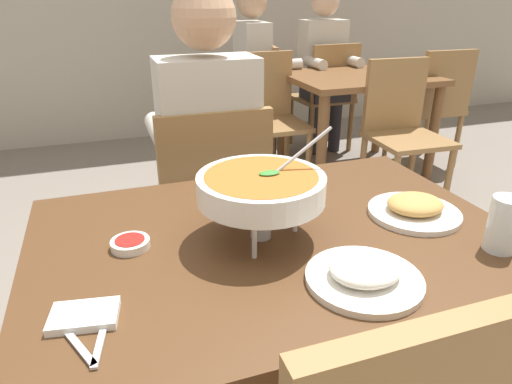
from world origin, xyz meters
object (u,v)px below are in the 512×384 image
object	(u,v)px
chair_diner_main	(212,202)
chair_bg_corner	(401,124)
appetizer_plate	(415,208)
patron_bg_left	(257,66)
patron_bg_middle	(324,62)
chair_bg_right	(268,111)
chair_bg_middle	(328,92)
curry_bowl	(262,189)
dining_table_main	(275,274)
dining_table_far	(357,93)
diner_main	(207,143)
drink_glass	(503,227)
chair_bg_window	(434,102)
sauce_dish	(130,243)
rice_plate	(364,274)
chair_bg_left	(256,96)

from	to	relation	value
chair_diner_main	chair_bg_corner	world-z (taller)	same
chair_diner_main	appetizer_plate	size ratio (longest dim) A/B	3.75
patron_bg_left	patron_bg_middle	bearing A→B (deg)	1.26
chair_bg_right	appetizer_plate	bearing A→B (deg)	-99.72
chair_bg_middle	chair_bg_corner	world-z (taller)	same
chair_diner_main	curry_bowl	world-z (taller)	curry_bowl
dining_table_main	chair_bg_right	world-z (taller)	chair_bg_right
dining_table_far	patron_bg_left	world-z (taller)	patron_bg_left
chair_diner_main	chair_bg_corner	distance (m)	1.59
chair_bg_corner	curry_bowl	bearing A→B (deg)	-135.46
chair_bg_middle	patron_bg_left	bearing A→B (deg)	177.60
curry_bowl	dining_table_far	distance (m)	2.44
diner_main	chair_diner_main	bearing A→B (deg)	-90.00
patron_bg_left	drink_glass	bearing A→B (deg)	-97.53
dining_table_main	curry_bowl	bearing A→B (deg)	-172.93
chair_bg_middle	chair_diner_main	bearing A→B (deg)	-128.87
chair_diner_main	dining_table_far	size ratio (longest dim) A/B	0.90
chair_bg_middle	chair_bg_window	world-z (taller)	same
curry_bowl	dining_table_far	world-z (taller)	curry_bowl
appetizer_plate	patron_bg_left	size ratio (longest dim) A/B	0.18
chair_bg_middle	diner_main	bearing A→B (deg)	-129.39
sauce_dish	chair_bg_corner	world-z (taller)	chair_bg_corner
rice_plate	patron_bg_middle	distance (m)	3.05
chair_bg_corner	chair_bg_right	bearing A→B (deg)	139.61
sauce_dish	chair_bg_corner	distance (m)	2.24
chair_bg_right	sauce_dish	bearing A→B (deg)	-118.83
curry_bowl	chair_bg_left	size ratio (longest dim) A/B	0.37
rice_plate	appetizer_plate	size ratio (longest dim) A/B	1.00
chair_bg_left	curry_bowl	bearing A→B (deg)	-108.81
rice_plate	chair_bg_right	world-z (taller)	chair_bg_right
drink_glass	patron_bg_middle	distance (m)	2.90
rice_plate	chair_bg_middle	world-z (taller)	chair_bg_middle
curry_bowl	dining_table_far	xyz separation A→B (m)	(1.44, 1.96, -0.26)
sauce_dish	rice_plate	bearing A→B (deg)	-34.00
rice_plate	chair_bg_left	xyz separation A→B (m)	(0.72, 2.75, -0.24)
chair_diner_main	diner_main	size ratio (longest dim) A/B	0.69
curry_bowl	chair_bg_corner	bearing A→B (deg)	44.54
chair_bg_window	patron_bg_middle	xyz separation A→B (m)	(-0.62, 0.65, 0.24)
dining_table_main	drink_glass	size ratio (longest dim) A/B	8.99
diner_main	curry_bowl	size ratio (longest dim) A/B	3.94
dining_table_main	chair_diner_main	bearing A→B (deg)	90.00
curry_bowl	dining_table_far	bearing A→B (deg)	53.67
drink_glass	chair_bg_corner	size ratio (longest dim) A/B	0.14
drink_glass	patron_bg_middle	size ratio (longest dim) A/B	0.10
chair_bg_middle	chair_bg_window	size ratio (longest dim) A/B	1.00
rice_plate	chair_bg_corner	distance (m)	2.14
diner_main	patron_bg_middle	world-z (taller)	same
diner_main	drink_glass	xyz separation A→B (m)	(0.46, -0.96, 0.04)
rice_plate	drink_glass	bearing A→B (deg)	1.79
drink_glass	rice_plate	bearing A→B (deg)	-178.21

